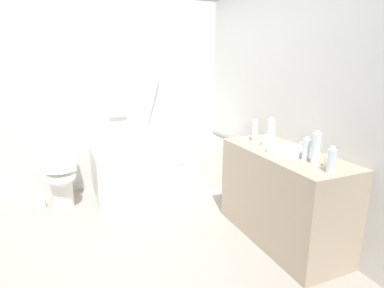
{
  "coord_description": "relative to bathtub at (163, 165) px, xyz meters",
  "views": [
    {
      "loc": [
        -0.51,
        -2.67,
        1.62
      ],
      "look_at": [
        0.65,
        0.05,
        0.83
      ],
      "focal_mm": 29.8,
      "sensor_mm": 36.0,
      "label": 1
    }
  ],
  "objects": [
    {
      "name": "bathtub",
      "position": [
        0.0,
        0.0,
        0.0
      ],
      "size": [
        1.69,
        0.75,
        1.35
      ],
      "color": "white",
      "rests_on": "ground_plane"
    },
    {
      "name": "drinking_glass_0",
      "position": [
        0.67,
        -2.0,
        0.57
      ],
      "size": [
        0.08,
        0.08,
        0.08
      ],
      "primitive_type": "cylinder",
      "color": "white",
      "rests_on": "vanity_counter"
    },
    {
      "name": "sink_faucet",
      "position": [
        0.83,
        -1.57,
        0.56
      ],
      "size": [
        0.1,
        0.15,
        0.08
      ],
      "color": "#A7A7AC",
      "rests_on": "vanity_counter"
    },
    {
      "name": "water_bottle_4",
      "position": [
        0.68,
        -1.26,
        0.65
      ],
      "size": [
        0.07,
        0.07,
        0.25
      ],
      "color": "silver",
      "rests_on": "vanity_counter"
    },
    {
      "name": "water_bottle_3",
      "position": [
        0.61,
        -1.11,
        0.62
      ],
      "size": [
        0.06,
        0.06,
        0.21
      ],
      "color": "silver",
      "rests_on": "vanity_counter"
    },
    {
      "name": "wall_right_mirror",
      "position": [
        0.95,
        -1.01,
        0.86
      ],
      "size": [
        0.1,
        3.17,
        2.35
      ],
      "primitive_type": "cube",
      "color": "silver",
      "rests_on": "ground_plane"
    },
    {
      "name": "water_bottle_0",
      "position": [
        0.63,
        -1.89,
        0.65
      ],
      "size": [
        0.07,
        0.07,
        0.26
      ],
      "color": "silver",
      "rests_on": "vanity_counter"
    },
    {
      "name": "toilet_paper_roll",
      "position": [
        -1.44,
        -0.01,
        -0.26
      ],
      "size": [
        0.11,
        0.11,
        0.11
      ],
      "primitive_type": "cylinder",
      "color": "white",
      "rests_on": "ground_plane"
    },
    {
      "name": "toilet",
      "position": [
        -1.21,
        -0.02,
        0.04
      ],
      "size": [
        0.36,
        0.48,
        0.68
      ],
      "rotation": [
        0.0,
        0.0,
        -1.56
      ],
      "color": "white",
      "rests_on": "ground_plane"
    },
    {
      "name": "water_bottle_2",
      "position": [
        0.59,
        -2.1,
        0.62
      ],
      "size": [
        0.06,
        0.06,
        0.19
      ],
      "color": "silver",
      "rests_on": "vanity_counter"
    },
    {
      "name": "sink_basin",
      "position": [
        0.62,
        -1.57,
        0.55
      ],
      "size": [
        0.34,
        0.34,
        0.05
      ],
      "primitive_type": "cylinder",
      "color": "white",
      "rests_on": "vanity_counter"
    },
    {
      "name": "ground_plane",
      "position": [
        -0.66,
        -1.01,
        -0.31
      ],
      "size": [
        4.12,
        4.12,
        0.0
      ],
      "primitive_type": "plane",
      "color": "#9E9389"
    },
    {
      "name": "water_bottle_1",
      "position": [
        0.63,
        -1.79,
        0.61
      ],
      "size": [
        0.06,
        0.06,
        0.19
      ],
      "color": "silver",
      "rests_on": "vanity_counter"
    },
    {
      "name": "vanity_counter",
      "position": [
        0.63,
        -1.55,
        0.11
      ],
      "size": [
        0.54,
        1.29,
        0.84
      ],
      "primitive_type": "cube",
      "color": "tan",
      "rests_on": "ground_plane"
    },
    {
      "name": "wall_back_tiled",
      "position": [
        -0.66,
        0.42,
        0.86
      ],
      "size": [
        3.52,
        0.1,
        2.35
      ],
      "primitive_type": "cube",
      "color": "silver",
      "rests_on": "ground_plane"
    },
    {
      "name": "drinking_glass_1",
      "position": [
        0.6,
        -1.3,
        0.57
      ],
      "size": [
        0.07,
        0.07,
        0.1
      ],
      "primitive_type": "cylinder",
      "color": "white",
      "rests_on": "vanity_counter"
    }
  ]
}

